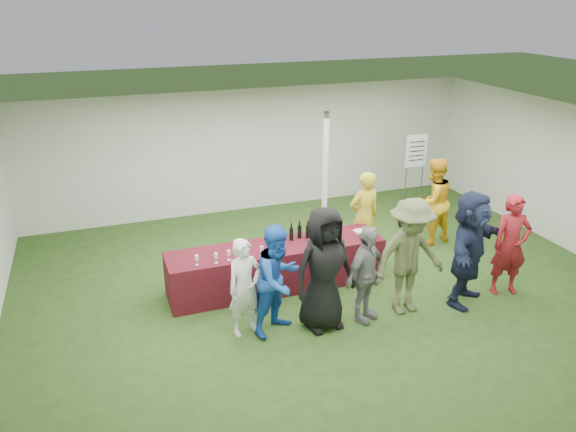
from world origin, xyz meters
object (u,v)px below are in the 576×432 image
object	(u,v)px
wine_list_sign	(416,157)
customer_4	(409,257)
staff_back	(433,201)
customer_1	(278,279)
customer_2	(324,269)
customer_0	(245,288)
customer_3	(365,275)
serving_table	(277,266)
customer_5	(469,248)
customer_6	(511,245)
dump_bucket	(369,233)
staff_pourer	(364,216)

from	to	relation	value
wine_list_sign	customer_4	bearing A→B (deg)	-122.54
wine_list_sign	staff_back	size ratio (longest dim) A/B	1.05
customer_1	customer_2	xyz separation A→B (m)	(0.65, -0.11, 0.11)
customer_0	customer_3	xyz separation A→B (m)	(1.76, -0.26, 0.01)
serving_table	customer_2	size ratio (longest dim) A/B	1.93
customer_1	customer_5	bearing A→B (deg)	-32.77
customer_5	customer_0	bearing A→B (deg)	139.07
serving_table	customer_6	bearing A→B (deg)	-22.39
customer_1	customer_3	xyz separation A→B (m)	(1.29, -0.17, -0.08)
customer_2	customer_5	world-z (taller)	customer_2
serving_table	staff_back	distance (m)	3.51
dump_bucket	customer_5	distance (m)	1.64
customer_0	serving_table	bearing A→B (deg)	38.56
wine_list_sign	staff_pourer	size ratio (longest dim) A/B	1.07
customer_0	customer_4	distance (m)	2.50
customer_4	customer_6	bearing A→B (deg)	-4.23
staff_back	customer_4	size ratio (longest dim) A/B	0.92
dump_bucket	wine_list_sign	size ratio (longest dim) A/B	0.13
customer_4	customer_6	xyz separation A→B (m)	(1.84, -0.04, -0.08)
customer_2	staff_pourer	bearing A→B (deg)	43.19
customer_6	serving_table	bearing A→B (deg)	170.86
staff_pourer	customer_6	distance (m)	2.52
customer_6	customer_5	bearing A→B (deg)	-165.13
dump_bucket	customer_1	distance (m)	2.20
dump_bucket	customer_4	world-z (taller)	customer_4
customer_0	customer_3	bearing A→B (deg)	-22.94
staff_pourer	customer_4	size ratio (longest dim) A/B	0.91
dump_bucket	customer_2	size ratio (longest dim) A/B	0.13
customer_3	customer_6	distance (m)	2.57
dump_bucket	customer_4	distance (m)	1.18
wine_list_sign	customer_5	world-z (taller)	customer_5
wine_list_sign	customer_3	size ratio (longest dim) A/B	1.21
staff_pourer	customer_3	world-z (taller)	staff_pourer
staff_pourer	customer_3	xyz separation A→B (m)	(-0.92, -1.87, -0.09)
dump_bucket	serving_table	bearing A→B (deg)	172.03
staff_pourer	customer_3	size ratio (longest dim) A/B	1.13
staff_back	customer_3	distance (m)	3.26
dump_bucket	customer_4	size ratio (longest dim) A/B	0.13
staff_pourer	customer_2	distance (m)	2.39
dump_bucket	staff_back	distance (m)	2.05
customer_6	customer_1	bearing A→B (deg)	-169.77
wine_list_sign	customer_6	world-z (taller)	wine_list_sign
dump_bucket	customer_5	xyz separation A→B (m)	(1.08, -1.23, 0.09)
wine_list_sign	customer_5	size ratio (longest dim) A/B	0.97
serving_table	staff_pourer	world-z (taller)	staff_pourer
customer_5	customer_6	bearing A→B (deg)	-34.10
staff_pourer	customer_2	xyz separation A→B (m)	(-1.56, -1.81, 0.09)
dump_bucket	wine_list_sign	xyz separation A→B (m)	(2.29, 2.32, 0.48)
serving_table	staff_back	world-z (taller)	staff_back
customer_6	staff_back	bearing A→B (deg)	104.94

